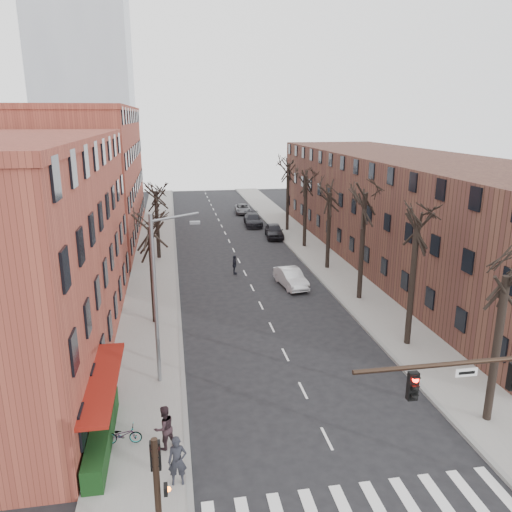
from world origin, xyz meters
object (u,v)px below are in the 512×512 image
pedestrian_a (177,461)px  parked_car_mid (253,220)px  parked_car_near (274,231)px  bicycle (123,435)px  silver_sedan (291,278)px

pedestrian_a → parked_car_mid: bearing=79.6°
parked_car_near → parked_car_mid: size_ratio=0.92×
parked_car_near → bicycle: bearing=-106.1°
parked_car_mid → pedestrian_a: 46.59m
parked_car_near → pedestrian_a: (-11.70, -38.57, 0.32)m
silver_sedan → parked_car_near: 17.06m
silver_sedan → pedestrian_a: (-9.57, -21.65, 0.38)m
parked_car_near → silver_sedan: bearing=-92.0°
silver_sedan → parked_car_near: size_ratio=0.95×
pedestrian_a → silver_sedan: bearing=68.6°
parked_car_mid → pedestrian_a: size_ratio=2.65×
parked_car_mid → bicycle: parked_car_mid is taller
silver_sedan → bicycle: silver_sedan is taller
pedestrian_a → bicycle: (-2.24, 2.80, -0.57)m
silver_sedan → pedestrian_a: pedestrian_a is taller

